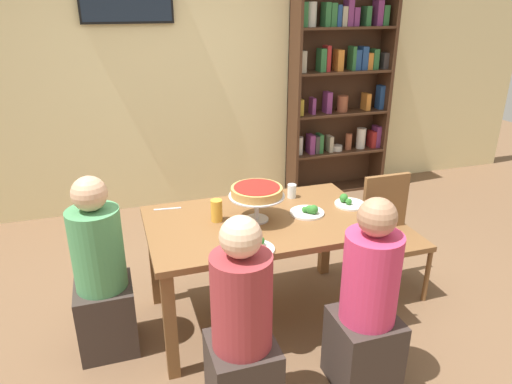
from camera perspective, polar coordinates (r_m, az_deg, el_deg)
ground_plane at (r=3.40m, az=0.53°, el=-14.65°), size 12.00×12.00×0.00m
rear_partition at (r=4.89m, az=-7.79°, el=14.61°), size 8.00×0.12×2.80m
dining_table at (r=3.05m, az=0.58°, el=-5.00°), size 1.44×0.88×0.74m
bookshelf at (r=5.25m, az=10.13°, el=12.48°), size 1.10×0.30×2.21m
diner_near_right at (r=2.68m, az=13.30°, el=-13.84°), size 0.34×0.34×1.15m
diner_near_left at (r=2.45m, az=-1.70°, el=-17.10°), size 0.34×0.34×1.15m
diner_head_west at (r=3.00m, az=-18.18°, el=-10.08°), size 0.34×0.34×1.15m
chair_head_east at (r=3.58m, az=16.03°, el=-4.38°), size 0.40×0.40×0.87m
deep_dish_pizza_stand at (r=2.92m, az=0.10°, el=-0.14°), size 0.35×0.35×0.23m
salad_plate_near_diner at (r=3.27m, az=11.05°, el=-1.18°), size 0.21×0.21×0.07m
salad_plate_far_diner at (r=2.65m, az=-0.01°, el=-6.62°), size 0.22×0.22×0.07m
salad_plate_spare at (r=3.09m, az=6.41°, el=-2.33°), size 0.22×0.22×0.07m
beer_glass_amber_tall at (r=2.97m, az=-4.79°, el=-2.25°), size 0.07×0.07×0.14m
water_glass_clear_near at (r=3.33m, az=4.35°, el=0.12°), size 0.06×0.06×0.10m
cutlery_fork_near at (r=3.21m, az=-10.67°, el=-2.02°), size 0.18×0.04×0.00m
cutlery_knife_near at (r=3.00m, az=14.61°, el=-4.18°), size 0.18×0.06×0.00m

